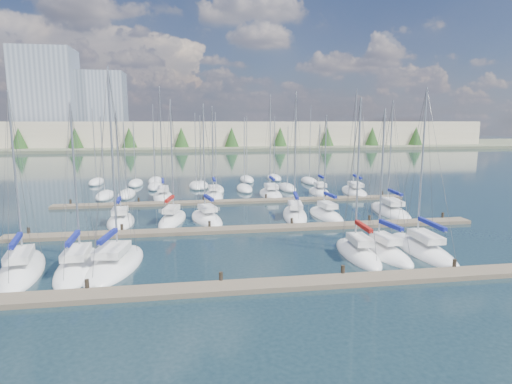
{
  "coord_description": "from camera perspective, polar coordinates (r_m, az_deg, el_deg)",
  "views": [
    {
      "loc": [
        -5.84,
        -22.65,
        10.17
      ],
      "look_at": [
        0.0,
        14.0,
        4.0
      ],
      "focal_mm": 30.0,
      "sensor_mm": 36.0,
      "label": 1
    }
  ],
  "objects": [
    {
      "name": "sailboat_n",
      "position": [
        58.31,
        -12.27,
        -0.63
      ],
      "size": [
        3.17,
        8.76,
        15.4
      ],
      "rotation": [
        0.0,
        0.0,
        0.07
      ],
      "color": "white",
      "rests_on": "ground"
    },
    {
      "name": "sailboat_f",
      "position": [
        36.47,
        21.24,
        -7.12
      ],
      "size": [
        2.93,
        9.55,
        13.44
      ],
      "rotation": [
        0.0,
        0.0,
        -0.03
      ],
      "color": "white",
      "rests_on": "ground"
    },
    {
      "name": "sailboat_a",
      "position": [
        33.66,
        -28.75,
        -9.03
      ],
      "size": [
        4.4,
        9.43,
        12.91
      ],
      "rotation": [
        0.0,
        0.0,
        0.19
      ],
      "color": "white",
      "rests_on": "ground"
    },
    {
      "name": "sailboat_d",
      "position": [
        33.96,
        13.41,
        -7.92
      ],
      "size": [
        2.68,
        7.72,
        12.63
      ],
      "rotation": [
        0.0,
        0.0,
        -0.04
      ],
      "color": "white",
      "rests_on": "ground"
    },
    {
      "name": "sailboat_c",
      "position": [
        32.23,
        -18.29,
        -9.11
      ],
      "size": [
        4.58,
        9.24,
        14.58
      ],
      "rotation": [
        0.0,
        0.0,
        -0.15
      ],
      "color": "white",
      "rests_on": "ground"
    },
    {
      "name": "sailboat_l",
      "position": [
        46.71,
        9.31,
        -3.03
      ],
      "size": [
        3.0,
        7.65,
        11.56
      ],
      "rotation": [
        0.0,
        0.0,
        0.07
      ],
      "color": "white",
      "rests_on": "ground"
    },
    {
      "name": "sailboat_i",
      "position": [
        44.78,
        -11.08,
        -3.61
      ],
      "size": [
        3.71,
        8.21,
        13.08
      ],
      "rotation": [
        0.0,
        0.0,
        -0.19
      ],
      "color": "white",
      "rests_on": "ground"
    },
    {
      "name": "ground",
      "position": [
        83.47,
        -4.98,
        2.4
      ],
      "size": [
        400.0,
        400.0,
        0.0
      ],
      "primitive_type": "plane",
      "color": "#1B2E36",
      "rests_on": "ground"
    },
    {
      "name": "dock_mid",
      "position": [
        40.36,
        -0.45,
        -4.93
      ],
      "size": [
        44.0,
        1.93,
        1.1
      ],
      "color": "#6B5E4C",
      "rests_on": "ground"
    },
    {
      "name": "sailboat_h",
      "position": [
        45.29,
        -17.59,
        -3.75
      ],
      "size": [
        2.99,
        7.05,
        11.88
      ],
      "rotation": [
        0.0,
        0.0,
        0.05
      ],
      "color": "white",
      "rests_on": "ground"
    },
    {
      "name": "sailboat_r",
      "position": [
        62.57,
        12.98,
        0.01
      ],
      "size": [
        3.8,
        9.79,
        15.37
      ],
      "rotation": [
        0.0,
        0.0,
        -0.11
      ],
      "color": "white",
      "rests_on": "ground"
    },
    {
      "name": "sailboat_b",
      "position": [
        32.55,
        -22.56,
        -9.2
      ],
      "size": [
        3.07,
        8.93,
        12.18
      ],
      "rotation": [
        0.0,
        0.0,
        0.04
      ],
      "color": "white",
      "rests_on": "ground"
    },
    {
      "name": "shoreline",
      "position": [
        172.6,
        -11.65,
        8.34
      ],
      "size": [
        400.0,
        60.0,
        38.0
      ],
      "color": "#666B51",
      "rests_on": "ground"
    },
    {
      "name": "dock_far",
      "position": [
        53.92,
        -2.68,
        -1.28
      ],
      "size": [
        44.0,
        1.93,
        1.1
      ],
      "color": "#6B5E4C",
      "rests_on": "ground"
    },
    {
      "name": "sailboat_e",
      "position": [
        34.77,
        16.5,
        -7.65
      ],
      "size": [
        3.2,
        7.53,
        11.86
      ],
      "rotation": [
        0.0,
        0.0,
        0.12
      ],
      "color": "white",
      "rests_on": "ground"
    },
    {
      "name": "sailboat_o",
      "position": [
        58.15,
        -5.65,
        -0.48
      ],
      "size": [
        2.56,
        6.8,
        12.9
      ],
      "rotation": [
        0.0,
        0.0,
        0.02
      ],
      "color": "white",
      "rests_on": "ground"
    },
    {
      "name": "sailboat_k",
      "position": [
        46.29,
        5.19,
        -3.05
      ],
      "size": [
        4.07,
        9.56,
        13.98
      ],
      "rotation": [
        0.0,
        0.0,
        -0.17
      ],
      "color": "white",
      "rests_on": "ground"
    },
    {
      "name": "sailboat_p",
      "position": [
        59.22,
        1.98,
        -0.27
      ],
      "size": [
        3.07,
        8.65,
        14.44
      ],
      "rotation": [
        0.0,
        0.0,
        -0.02
      ],
      "color": "white",
      "rests_on": "ground"
    },
    {
      "name": "sailboat_q",
      "position": [
        61.36,
        8.45,
        -0.04
      ],
      "size": [
        2.9,
        7.19,
        10.53
      ],
      "rotation": [
        0.0,
        0.0,
        -0.06
      ],
      "color": "white",
      "rests_on": "ground"
    },
    {
      "name": "distant_boats",
      "position": [
        67.16,
        -7.68,
        0.9
      ],
      "size": [
        36.93,
        20.75,
        13.3
      ],
      "color": "#9EA0A5",
      "rests_on": "ground"
    },
    {
      "name": "dock_near",
      "position": [
        27.25,
        4.06,
        -12.15
      ],
      "size": [
        44.0,
        1.93,
        1.1
      ],
      "color": "#6B5E4C",
      "rests_on": "ground"
    },
    {
      "name": "sailboat_m",
      "position": [
        50.33,
        17.44,
        -2.46
      ],
      "size": [
        3.8,
        9.77,
        13.13
      ],
      "rotation": [
        0.0,
        0.0,
        -0.09
      ],
      "color": "white",
      "rests_on": "ground"
    },
    {
      "name": "sailboat_j",
      "position": [
        44.77,
        -6.6,
        -3.51
      ],
      "size": [
        4.19,
        7.84,
        12.67
      ],
      "rotation": [
        0.0,
        0.0,
        0.22
      ],
      "color": "white",
      "rests_on": "ground"
    }
  ]
}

